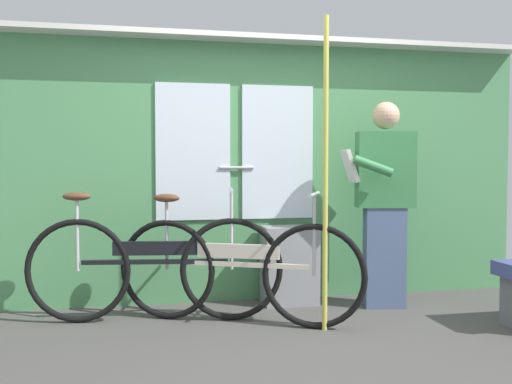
{
  "coord_description": "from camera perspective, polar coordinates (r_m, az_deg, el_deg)",
  "views": [
    {
      "loc": [
        -0.96,
        -3.4,
        1.13
      ],
      "look_at": [
        -0.16,
        0.55,
        0.93
      ],
      "focal_mm": 39.59,
      "sensor_mm": 36.0,
      "label": 1
    }
  ],
  "objects": [
    {
      "name": "ground_plane",
      "position": [
        3.71,
        4.24,
        -15.22
      ],
      "size": [
        5.62,
        4.02,
        0.04
      ],
      "primitive_type": "cube",
      "color": "#474442"
    },
    {
      "name": "train_door_wall",
      "position": [
        4.7,
        0.2,
        2.83
      ],
      "size": [
        4.62,
        0.28,
        2.16
      ],
      "color": "#4C8C56",
      "rests_on": "ground_plane"
    },
    {
      "name": "bicycle_near_door",
      "position": [
        4.02,
        -1.92,
        -7.82
      ],
      "size": [
        1.66,
        0.83,
        0.94
      ],
      "rotation": [
        0.0,
        0.0,
        -0.43
      ],
      "color": "black",
      "rests_on": "ground_plane"
    },
    {
      "name": "bicycle_leaning_behind",
      "position": [
        4.14,
        -10.25,
        -7.46
      ],
      "size": [
        1.83,
        0.45,
        0.96
      ],
      "rotation": [
        0.0,
        0.0,
        -0.14
      ],
      "color": "black",
      "rests_on": "ground_plane"
    },
    {
      "name": "passenger_reading_newspaper",
      "position": [
        4.55,
        12.77,
        -0.74
      ],
      "size": [
        0.6,
        0.52,
        1.62
      ],
      "rotation": [
        0.0,
        0.0,
        2.95
      ],
      "color": "slate",
      "rests_on": "ground_plane"
    },
    {
      "name": "trash_bin_by_wall",
      "position": [
        4.62,
        3.4,
        -7.36
      ],
      "size": [
        0.44,
        0.28,
        0.63
      ],
      "primitive_type": "cube",
      "color": "gray",
      "rests_on": "ground_plane"
    },
    {
      "name": "handrail_pole",
      "position": [
        3.83,
        7.03,
        1.76
      ],
      "size": [
        0.04,
        0.04,
        2.12
      ],
      "primitive_type": "cylinder",
      "color": "#C6C14C",
      "rests_on": "ground_plane"
    }
  ]
}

